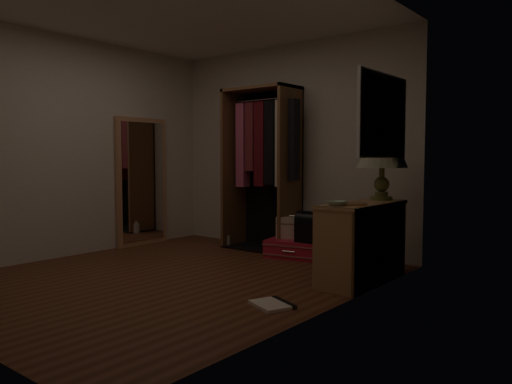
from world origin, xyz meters
The scene contains 13 objects.
ground centered at (0.00, 0.00, 0.00)m, with size 4.00×4.00×0.00m, color #532917.
room_walls centered at (0.08, 0.04, 1.50)m, with size 3.52×4.02×2.60m.
console_bookshelf centered at (1.54, 1.03, 0.40)m, with size 0.42×1.12×0.75m.
open_wardrobe centered at (-0.20, 1.77, 1.21)m, with size 1.04×0.50×2.05m.
floor_mirror centered at (-1.70, 1.00, 0.85)m, with size 0.06×0.80×1.70m.
pink_suitcase centered at (0.40, 1.60, 0.10)m, with size 0.77×0.62×0.21m.
train_case centered at (0.30, 1.67, 0.34)m, with size 0.45×0.38×0.27m.
black_bag centered at (0.64, 1.53, 0.39)m, with size 0.33×0.22×0.36m.
table_lamp centered at (1.54, 1.41, 1.21)m, with size 0.64×0.64×0.63m.
brass_tray centered at (1.54, 0.76, 0.76)m, with size 0.39×0.39×0.02m.
ceramic_bowl centered at (1.49, 0.60, 0.77)m, with size 0.17×0.17×0.04m, color #AACDB1.
white_jug centered at (-0.73, 1.60, 0.08)m, with size 0.11×0.11×0.18m.
floor_book centered at (1.36, -0.14, 0.01)m, with size 0.40×0.37×0.03m.
Camera 1 is at (3.67, -3.25, 1.17)m, focal length 35.00 mm.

